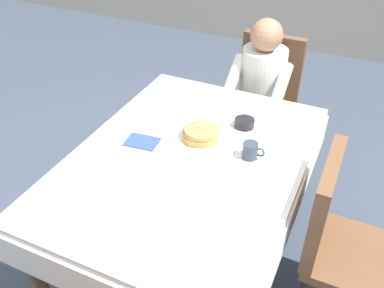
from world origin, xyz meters
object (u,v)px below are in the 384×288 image
(syrup_pitcher, at_px, (172,110))
(spoon_near_edge, at_px, (177,177))
(dining_table_main, at_px, (188,171))
(bowl_butter, at_px, (244,123))
(diner_person, at_px, (261,85))
(chair_right_side, at_px, (339,236))
(knife_right_of_plate, at_px, (234,152))
(plate_breakfast, at_px, (201,140))
(breakfast_stack, at_px, (201,133))
(fork_left_of_plate, at_px, (167,134))
(cup_coffee, at_px, (251,151))
(chair_diner, at_px, (265,93))

(syrup_pitcher, height_order, spoon_near_edge, syrup_pitcher)
(dining_table_main, bearing_deg, bowl_butter, 66.78)
(diner_person, relative_size, chair_right_side, 1.20)
(bowl_butter, relative_size, knife_right_of_plate, 0.55)
(plate_breakfast, relative_size, breakfast_stack, 1.40)
(fork_left_of_plate, bearing_deg, plate_breakfast, -89.35)
(dining_table_main, relative_size, knife_right_of_plate, 7.62)
(cup_coffee, distance_m, syrup_pitcher, 0.56)
(plate_breakfast, bearing_deg, fork_left_of_plate, -173.99)
(chair_diner, height_order, bowl_butter, chair_diner)
(dining_table_main, xyz_separation_m, cup_coffee, (0.28, 0.13, 0.13))
(cup_coffee, bearing_deg, plate_breakfast, 174.23)
(diner_person, height_order, bowl_butter, diner_person)
(knife_right_of_plate, bearing_deg, spoon_near_edge, 149.54)
(plate_breakfast, bearing_deg, cup_coffee, -5.77)
(bowl_butter, height_order, knife_right_of_plate, bowl_butter)
(dining_table_main, bearing_deg, diner_person, 86.27)
(chair_diner, height_order, spoon_near_edge, chair_diner)
(cup_coffee, distance_m, spoon_near_edge, 0.39)
(syrup_pitcher, relative_size, knife_right_of_plate, 0.40)
(diner_person, relative_size, cup_coffee, 9.91)
(chair_diner, distance_m, syrup_pitcher, 0.94)
(bowl_butter, distance_m, knife_right_of_plate, 0.25)
(plate_breakfast, bearing_deg, spoon_near_edge, -86.16)
(bowl_butter, bearing_deg, dining_table_main, -113.22)
(breakfast_stack, height_order, spoon_near_edge, breakfast_stack)
(syrup_pitcher, distance_m, fork_left_of_plate, 0.20)
(spoon_near_edge, bearing_deg, cup_coffee, 56.45)
(diner_person, bearing_deg, chair_diner, -90.00)
(chair_right_side, distance_m, breakfast_stack, 0.82)
(chair_right_side, height_order, cup_coffee, chair_right_side)
(chair_right_side, bearing_deg, spoon_near_edge, -77.75)
(diner_person, xyz_separation_m, plate_breakfast, (-0.06, -0.86, 0.08))
(bowl_butter, bearing_deg, breakfast_stack, -125.24)
(plate_breakfast, relative_size, cup_coffee, 2.48)
(chair_right_side, distance_m, fork_left_of_plate, 0.99)
(plate_breakfast, bearing_deg, diner_person, 85.70)
(fork_left_of_plate, bearing_deg, diner_person, -21.50)
(bowl_butter, bearing_deg, cup_coffee, -65.12)
(diner_person, bearing_deg, dining_table_main, 86.27)
(spoon_near_edge, bearing_deg, chair_right_side, 20.47)
(fork_left_of_plate, bearing_deg, breakfast_stack, -89.97)
(bowl_butter, bearing_deg, knife_right_of_plate, -83.25)
(chair_right_side, relative_size, fork_left_of_plate, 5.17)
(spoon_near_edge, bearing_deg, syrup_pitcher, 127.66)
(dining_table_main, relative_size, bowl_butter, 13.85)
(plate_breakfast, xyz_separation_m, syrup_pitcher, (-0.25, 0.16, 0.03))
(plate_breakfast, bearing_deg, dining_table_main, -90.52)
(diner_person, relative_size, syrup_pitcher, 14.00)
(plate_breakfast, bearing_deg, knife_right_of_plate, -6.01)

